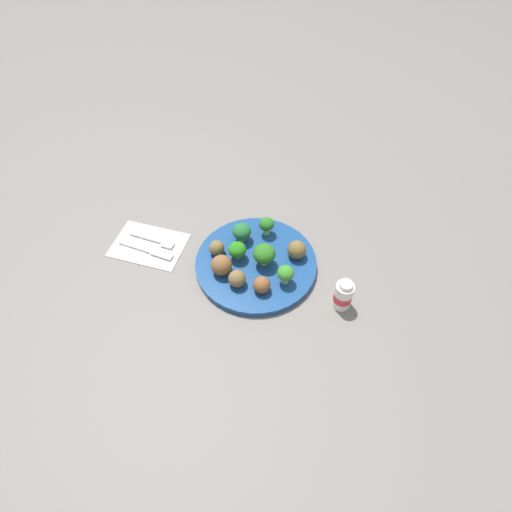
# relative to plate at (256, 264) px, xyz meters

# --- Properties ---
(ground_plane) EXTENTS (4.00, 4.00, 0.00)m
(ground_plane) POSITION_rel_plate_xyz_m (0.00, 0.00, -0.01)
(ground_plane) COLOR slate
(plate) EXTENTS (0.28, 0.28, 0.02)m
(plate) POSITION_rel_plate_xyz_m (0.00, 0.00, 0.00)
(plate) COLOR navy
(plate) RESTS_ON ground_plane
(broccoli_floret_mid_left) EXTENTS (0.04, 0.04, 0.05)m
(broccoli_floret_mid_left) POSITION_rel_plate_xyz_m (0.08, -0.04, 0.04)
(broccoli_floret_mid_left) COLOR #97B87A
(broccoli_floret_mid_left) RESTS_ON plate
(broccoli_floret_center) EXTENTS (0.05, 0.05, 0.05)m
(broccoli_floret_center) POSITION_rel_plate_xyz_m (0.02, 0.00, 0.04)
(broccoli_floret_center) COLOR #A4C87B
(broccoli_floret_center) RESTS_ON plate
(broccoli_floret_front_right) EXTENTS (0.04, 0.04, 0.04)m
(broccoli_floret_front_right) POSITION_rel_plate_xyz_m (-0.04, -0.00, 0.04)
(broccoli_floret_front_right) COLOR #99CC7F
(broccoli_floret_front_right) RESTS_ON plate
(broccoli_floret_near_rim) EXTENTS (0.04, 0.04, 0.05)m
(broccoli_floret_near_rim) POSITION_rel_plate_xyz_m (0.00, 0.09, 0.04)
(broccoli_floret_near_rim) COLOR #90C16F
(broccoli_floret_near_rim) RESTS_ON plate
(broccoli_floret_back_left) EXTENTS (0.04, 0.04, 0.05)m
(broccoli_floret_back_left) POSITION_rel_plate_xyz_m (-0.05, 0.06, 0.04)
(broccoli_floret_back_left) COLOR #92C46E
(broccoli_floret_back_left) RESTS_ON plate
(meatball_near_rim) EXTENTS (0.04, 0.04, 0.04)m
(meatball_near_rim) POSITION_rel_plate_xyz_m (0.03, -0.07, 0.03)
(meatball_near_rim) COLOR brown
(meatball_near_rim) RESTS_ON plate
(meatball_center) EXTENTS (0.04, 0.04, 0.04)m
(meatball_center) POSITION_rel_plate_xyz_m (-0.02, -0.07, 0.03)
(meatball_center) COLOR brown
(meatball_center) RESTS_ON plate
(meatball_mid_right) EXTENTS (0.04, 0.04, 0.04)m
(meatball_mid_right) POSITION_rel_plate_xyz_m (0.09, 0.04, 0.03)
(meatball_mid_right) COLOR brown
(meatball_mid_right) RESTS_ON plate
(meatball_back_right) EXTENTS (0.05, 0.05, 0.05)m
(meatball_back_right) POSITION_rel_plate_xyz_m (-0.07, -0.05, 0.03)
(meatball_back_right) COLOR brown
(meatball_back_right) RESTS_ON plate
(meatball_mid_left) EXTENTS (0.04, 0.04, 0.04)m
(meatball_mid_left) POSITION_rel_plate_xyz_m (-0.09, 0.00, 0.03)
(meatball_mid_left) COLOR brown
(meatball_mid_left) RESTS_ON plate
(napkin) EXTENTS (0.17, 0.12, 0.01)m
(napkin) POSITION_rel_plate_xyz_m (-0.27, -0.01, -0.01)
(napkin) COLOR white
(napkin) RESTS_ON ground_plane
(fork) EXTENTS (0.12, 0.03, 0.01)m
(fork) POSITION_rel_plate_xyz_m (-0.26, 0.01, -0.00)
(fork) COLOR silver
(fork) RESTS_ON napkin
(knife) EXTENTS (0.15, 0.03, 0.01)m
(knife) POSITION_rel_plate_xyz_m (-0.26, -0.03, -0.00)
(knife) COLOR white
(knife) RESTS_ON napkin
(yogurt_bottle) EXTENTS (0.04, 0.04, 0.08)m
(yogurt_bottle) POSITION_rel_plate_xyz_m (0.21, -0.05, 0.03)
(yogurt_bottle) COLOR white
(yogurt_bottle) RESTS_ON ground_plane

